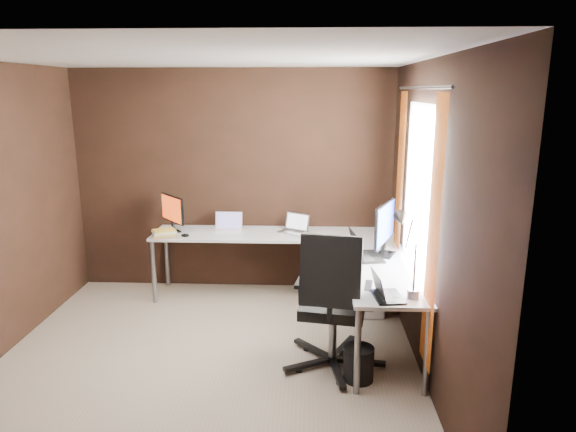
# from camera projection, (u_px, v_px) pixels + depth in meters

# --- Properties ---
(room) EXTENTS (3.60, 3.60, 2.50)m
(room) POSITION_uv_depth(u_px,v_px,m) (244.00, 216.00, 4.13)
(room) COLOR #9E927B
(room) RESTS_ON ground
(desk) EXTENTS (2.65, 2.25, 0.73)m
(desk) POSITION_uv_depth(u_px,v_px,m) (307.00, 251.00, 5.20)
(desk) COLOR white
(desk) RESTS_ON ground
(drawer_pedestal) EXTENTS (0.42, 0.50, 0.60)m
(drawer_pedestal) POSITION_uv_depth(u_px,v_px,m) (362.00, 283.00, 5.37)
(drawer_pedestal) COLOR white
(drawer_pedestal) RESTS_ON ground
(monitor_left) EXTENTS (0.33, 0.36, 0.41)m
(monitor_left) POSITION_uv_depth(u_px,v_px,m) (172.00, 211.00, 5.66)
(monitor_left) COLOR black
(monitor_left) RESTS_ON desk
(monitor_right) EXTENTS (0.26, 0.58, 0.51)m
(monitor_right) POSITION_uv_depth(u_px,v_px,m) (385.00, 226.00, 4.83)
(monitor_right) COLOR black
(monitor_right) RESTS_ON desk
(laptop_white) EXTENTS (0.30, 0.21, 0.20)m
(laptop_white) POSITION_uv_depth(u_px,v_px,m) (228.00, 227.00, 5.72)
(laptop_white) COLOR white
(laptop_white) RESTS_ON desk
(laptop_silver) EXTENTS (0.37, 0.34, 0.20)m
(laptop_silver) POSITION_uv_depth(u_px,v_px,m) (295.00, 228.00, 5.68)
(laptop_silver) COLOR silver
(laptop_silver) RESTS_ON desk
(laptop_black_big) EXTENTS (0.32, 0.42, 0.25)m
(laptop_black_big) POSITION_uv_depth(u_px,v_px,m) (363.00, 252.00, 4.80)
(laptop_black_big) COLOR black
(laptop_black_big) RESTS_ON desk
(laptop_black_small) EXTENTS (0.25, 0.32, 0.20)m
(laptop_black_small) POSITION_uv_depth(u_px,v_px,m) (384.00, 292.00, 3.88)
(laptop_black_small) COLOR black
(laptop_black_small) RESTS_ON desk
(book_stack) EXTENTS (0.30, 0.28, 0.08)m
(book_stack) POSITION_uv_depth(u_px,v_px,m) (164.00, 233.00, 5.49)
(book_stack) COLOR #977551
(book_stack) RESTS_ON desk
(mouse_left) EXTENTS (0.10, 0.08, 0.04)m
(mouse_left) POSITION_uv_depth(u_px,v_px,m) (185.00, 235.00, 5.49)
(mouse_left) COLOR black
(mouse_left) RESTS_ON desk
(mouse_corner) EXTENTS (0.11, 0.09, 0.04)m
(mouse_corner) POSITION_uv_depth(u_px,v_px,m) (306.00, 237.00, 5.43)
(mouse_corner) COLOR black
(mouse_corner) RESTS_ON desk
(desk_lamp) EXTENTS (0.20, 0.24, 0.66)m
(desk_lamp) POSITION_uv_depth(u_px,v_px,m) (405.00, 243.00, 3.85)
(desk_lamp) COLOR slate
(desk_lamp) RESTS_ON desk
(office_chair) EXTENTS (0.67, 0.68, 1.20)m
(office_chair) POSITION_uv_depth(u_px,v_px,m) (332.00, 328.00, 4.23)
(office_chair) COLOR black
(office_chair) RESTS_ON ground
(wastebasket) EXTENTS (0.32, 0.32, 0.28)m
(wastebasket) POSITION_uv_depth(u_px,v_px,m) (359.00, 364.00, 4.09)
(wastebasket) COLOR black
(wastebasket) RESTS_ON ground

